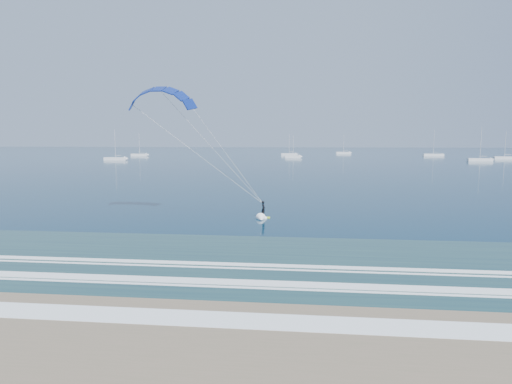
{
  "coord_description": "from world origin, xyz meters",
  "views": [
    {
      "loc": [
        2.91,
        -21.55,
        8.89
      ],
      "look_at": [
        -2.31,
        24.52,
        3.45
      ],
      "focal_mm": 32.0,
      "sensor_mm": 36.0,
      "label": 1
    }
  ],
  "objects_px": {
    "sailboat_4": "(343,153)",
    "sailboat_6": "(505,158)",
    "kitesurfer_rig": "(209,145)",
    "sailboat_5": "(433,155)",
    "sailboat_2": "(289,154)",
    "sailboat_3": "(293,157)",
    "sailboat_7": "(480,160)",
    "sailboat_1": "(140,155)",
    "sailboat_0": "(116,159)"
  },
  "relations": [
    {
      "from": "sailboat_5",
      "to": "sailboat_6",
      "type": "distance_m",
      "value": 40.01
    },
    {
      "from": "sailboat_1",
      "to": "sailboat_6",
      "type": "relative_size",
      "value": 0.98
    },
    {
      "from": "sailboat_7",
      "to": "sailboat_4",
      "type": "bearing_deg",
      "value": 119.66
    },
    {
      "from": "sailboat_3",
      "to": "sailboat_4",
      "type": "height_order",
      "value": "sailboat_4"
    },
    {
      "from": "sailboat_2",
      "to": "sailboat_6",
      "type": "xyz_separation_m",
      "value": [
        94.39,
        -33.48,
        0.01
      ]
    },
    {
      "from": "sailboat_5",
      "to": "sailboat_6",
      "type": "bearing_deg",
      "value": -58.75
    },
    {
      "from": "sailboat_3",
      "to": "sailboat_5",
      "type": "bearing_deg",
      "value": 23.93
    },
    {
      "from": "sailboat_4",
      "to": "sailboat_7",
      "type": "relative_size",
      "value": 0.84
    },
    {
      "from": "kitesurfer_rig",
      "to": "sailboat_4",
      "type": "bearing_deg",
      "value": 81.94
    },
    {
      "from": "sailboat_0",
      "to": "sailboat_3",
      "type": "bearing_deg",
      "value": 22.6
    },
    {
      "from": "sailboat_3",
      "to": "sailboat_7",
      "type": "height_order",
      "value": "sailboat_7"
    },
    {
      "from": "sailboat_0",
      "to": "sailboat_6",
      "type": "relative_size",
      "value": 1.05
    },
    {
      "from": "sailboat_6",
      "to": "sailboat_4",
      "type": "bearing_deg",
      "value": 135.66
    },
    {
      "from": "kitesurfer_rig",
      "to": "sailboat_5",
      "type": "height_order",
      "value": "kitesurfer_rig"
    },
    {
      "from": "sailboat_4",
      "to": "sailboat_5",
      "type": "distance_m",
      "value": 51.63
    },
    {
      "from": "sailboat_7",
      "to": "sailboat_5",
      "type": "bearing_deg",
      "value": 93.82
    },
    {
      "from": "sailboat_3",
      "to": "sailboat_6",
      "type": "distance_m",
      "value": 91.34
    },
    {
      "from": "sailboat_0",
      "to": "sailboat_3",
      "type": "height_order",
      "value": "sailboat_0"
    },
    {
      "from": "sailboat_3",
      "to": "sailboat_6",
      "type": "relative_size",
      "value": 0.85
    },
    {
      "from": "sailboat_1",
      "to": "sailboat_4",
      "type": "relative_size",
      "value": 1.04
    },
    {
      "from": "sailboat_2",
      "to": "sailboat_1",
      "type": "bearing_deg",
      "value": -168.29
    },
    {
      "from": "sailboat_0",
      "to": "sailboat_6",
      "type": "xyz_separation_m",
      "value": [
        163.62,
        27.2,
        -0.0
      ]
    },
    {
      "from": "sailboat_1",
      "to": "sailboat_6",
      "type": "xyz_separation_m",
      "value": [
        170.33,
        -17.73,
        0.0
      ]
    },
    {
      "from": "sailboat_0",
      "to": "sailboat_2",
      "type": "distance_m",
      "value": 92.06
    },
    {
      "from": "sailboat_1",
      "to": "sailboat_7",
      "type": "relative_size",
      "value": 0.88
    },
    {
      "from": "sailboat_0",
      "to": "sailboat_4",
      "type": "bearing_deg",
      "value": 41.98
    },
    {
      "from": "sailboat_0",
      "to": "sailboat_4",
      "type": "relative_size",
      "value": 1.11
    },
    {
      "from": "sailboat_1",
      "to": "sailboat_2",
      "type": "bearing_deg",
      "value": 11.71
    },
    {
      "from": "sailboat_2",
      "to": "sailboat_4",
      "type": "height_order",
      "value": "sailboat_4"
    },
    {
      "from": "sailboat_0",
      "to": "sailboat_6",
      "type": "distance_m",
      "value": 165.87
    },
    {
      "from": "sailboat_5",
      "to": "sailboat_7",
      "type": "relative_size",
      "value": 0.99
    },
    {
      "from": "sailboat_2",
      "to": "sailboat_5",
      "type": "distance_m",
      "value": 73.64
    },
    {
      "from": "sailboat_2",
      "to": "sailboat_7",
      "type": "height_order",
      "value": "sailboat_7"
    },
    {
      "from": "sailboat_7",
      "to": "kitesurfer_rig",
      "type": "bearing_deg",
      "value": -119.26
    },
    {
      "from": "sailboat_4",
      "to": "sailboat_3",
      "type": "bearing_deg",
      "value": -114.65
    },
    {
      "from": "sailboat_2",
      "to": "sailboat_3",
      "type": "height_order",
      "value": "sailboat_2"
    },
    {
      "from": "sailboat_1",
      "to": "sailboat_5",
      "type": "distance_m",
      "value": 150.48
    },
    {
      "from": "sailboat_5",
      "to": "sailboat_0",
      "type": "bearing_deg",
      "value": -156.74
    },
    {
      "from": "sailboat_1",
      "to": "sailboat_4",
      "type": "xyz_separation_m",
      "value": [
        106.39,
        44.76,
        -0.0
      ]
    },
    {
      "from": "sailboat_5",
      "to": "sailboat_6",
      "type": "xyz_separation_m",
      "value": [
        20.75,
        -34.21,
        -0.01
      ]
    },
    {
      "from": "sailboat_3",
      "to": "sailboat_5",
      "type": "xyz_separation_m",
      "value": [
        70.54,
        31.3,
        0.02
      ]
    },
    {
      "from": "sailboat_3",
      "to": "sailboat_4",
      "type": "bearing_deg",
      "value": 65.35
    },
    {
      "from": "sailboat_3",
      "to": "sailboat_6",
      "type": "height_order",
      "value": "sailboat_6"
    },
    {
      "from": "sailboat_4",
      "to": "sailboat_6",
      "type": "xyz_separation_m",
      "value": [
        63.94,
        -62.5,
        0.0
      ]
    },
    {
      "from": "sailboat_0",
      "to": "sailboat_2",
      "type": "height_order",
      "value": "sailboat_0"
    },
    {
      "from": "sailboat_0",
      "to": "sailboat_2",
      "type": "bearing_deg",
      "value": 41.23
    },
    {
      "from": "sailboat_2",
      "to": "sailboat_6",
      "type": "height_order",
      "value": "sailboat_6"
    },
    {
      "from": "kitesurfer_rig",
      "to": "sailboat_4",
      "type": "distance_m",
      "value": 224.04
    },
    {
      "from": "sailboat_3",
      "to": "sailboat_6",
      "type": "xyz_separation_m",
      "value": [
        91.29,
        -2.91,
        0.01
      ]
    },
    {
      "from": "sailboat_3",
      "to": "sailboat_7",
      "type": "distance_m",
      "value": 77.5
    }
  ]
}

